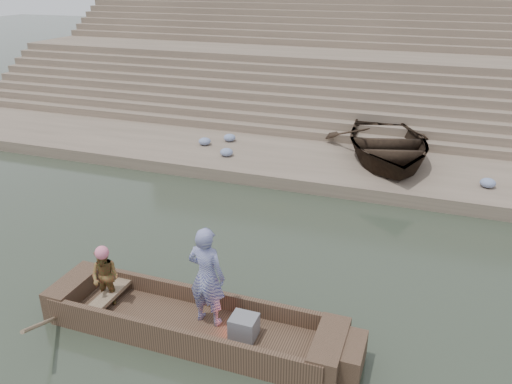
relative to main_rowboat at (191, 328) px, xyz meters
The scene contains 12 objects.
ground 0.99m from the main_rowboat, 111.05° to the left, with size 120.00×120.00×0.00m, color #293226.
lower_landing 8.92m from the main_rowboat, 92.26° to the left, with size 32.00×4.00×0.40m, color gray.
mid_landing 16.47m from the main_rowboat, 91.23° to the left, with size 32.00×3.00×2.80m, color gray.
upper_landing 23.55m from the main_rowboat, 90.86° to the left, with size 32.00×3.00×5.20m, color gray.
ghat_steps 18.19m from the main_rowboat, 91.12° to the left, with size 32.00×11.00×5.20m.
main_rowboat is the anchor object (origin of this frame).
rowboat_trim 0.29m from the main_rowboat, ahead, with size 6.04×2.63×1.85m.
standing_man 1.12m from the main_rowboat, 32.77° to the left, with size 0.70×0.46×1.91m, color navy.
rowing_man 1.91m from the main_rowboat, behind, with size 0.57×0.45×1.18m, color #277326.
television 1.07m from the main_rowboat, ahead, with size 0.46×0.42×0.40m.
beached_rowboat 9.96m from the main_rowboat, 76.35° to the left, with size 3.80×5.32×1.10m, color #2D2116.
cloth_bundles 8.89m from the main_rowboat, 86.83° to the left, with size 11.49×1.99×0.26m.
Camera 1 is at (4.02, -7.58, 6.10)m, focal length 35.52 mm.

